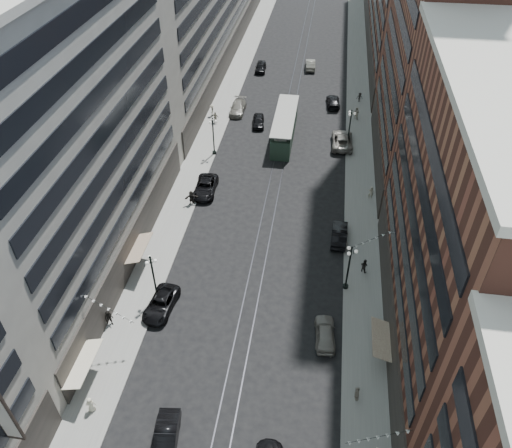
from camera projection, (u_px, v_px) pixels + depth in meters
The scene contains 34 objects.
ground at pixel (283, 141), 72.69m from camera, with size 220.00×220.00×0.00m, color black.
sidewalk_west at pixel (223, 105), 81.47m from camera, with size 4.00×180.00×0.15m, color gray.
sidewalk_east at pixel (359, 114), 79.00m from camera, with size 4.00×180.00×0.15m, color gray.
rail_west at pixel (286, 109), 80.35m from camera, with size 0.12×180.00×0.02m, color #2D2D33.
rail_east at pixel (294, 110), 80.20m from camera, with size 0.12×180.00×0.02m, color #2D2D33.
building_west_mid at pixel (71, 143), 45.12m from camera, with size 8.00×36.00×28.00m, color #A7A394.
building_east_mid at pixel (463, 231), 38.79m from camera, with size 8.00×30.00×24.00m, color brown.
building_east_tower at pixel (442, 3), 54.29m from camera, with size 8.00×26.00×42.00m, color brown.
lamppost_sw_far at pixel (153, 276), 47.44m from camera, with size 1.03×1.14×5.52m.
lamppost_sw_mid at pixel (213, 135), 67.94m from camera, with size 1.03×1.14×5.52m.
lamppost_se_far at pixel (349, 266), 48.41m from camera, with size 1.03×1.14×5.52m.
lamppost_se_mid at pixel (350, 127), 69.67m from camera, with size 1.03×1.14×5.52m.
streetcar at pixel (285, 127), 72.39m from camera, with size 2.93×13.25×3.67m.
car_2 at pixel (161, 304), 47.87m from camera, with size 2.36×5.12×1.42m, color black.
car_4 at pixel (325, 333), 45.16m from camera, with size 1.78×4.43×1.51m, color gray.
car_5 at pixel (166, 439), 37.52m from camera, with size 1.69×4.83×1.59m, color black.
pedestrian_1 at pixel (91, 404), 39.57m from camera, with size 0.76×0.41×1.55m, color beige.
pedestrian_2 at pixel (109, 318), 46.11m from camera, with size 0.87×0.48×1.79m, color black.
pedestrian_4 at pixel (357, 394), 40.28m from camera, with size 0.93×0.42×1.59m, color gray.
car_7 at pixel (206, 187), 62.54m from camera, with size 2.56×5.56×1.55m, color black.
car_8 at pixel (238, 108), 79.09m from camera, with size 2.20×5.42×1.57m, color slate.
car_9 at pixel (261, 67), 91.57m from camera, with size 1.86×4.63×1.58m, color black.
car_10 at pixel (339, 234), 55.57m from camera, with size 1.67×4.79×1.58m, color black.
car_11 at pixel (342, 140), 71.24m from camera, with size 2.86×6.20×1.72m, color gray.
car_12 at pixel (333, 101), 80.96m from camera, with size 2.03×5.00×1.45m, color black.
car_13 at pixel (258, 121), 75.81m from camera, with size 1.72×4.28×1.46m, color black.
car_14 at pixel (310, 65), 92.38m from camera, with size 1.70×4.87×1.60m, color slate.
pedestrian_5 at pixel (191, 198), 60.39m from camera, with size 1.68×0.48×1.81m, color black.
pedestrian_6 at pixel (215, 117), 76.10m from camera, with size 1.04×0.47×1.77m, color gray.
pedestrian_7 at pixel (364, 265), 51.55m from camera, with size 0.79×0.43×1.62m, color black.
pedestrian_8 at pixel (371, 193), 61.24m from camera, with size 0.63×0.41×1.73m, color #BFB89E.
pedestrian_9 at pixel (360, 97), 81.64m from camera, with size 1.01×0.42×1.56m, color black.
pedestrian_extra_0 at pixel (212, 110), 77.87m from camera, with size 1.17×0.48×1.81m, color #AAA48D.
pedestrian_extra_1 at pixel (356, 113), 77.07m from camera, with size 0.90×0.50×1.86m, color #B8AD98.
Camera 1 is at (5.32, -3.46, 37.29)m, focal length 35.00 mm.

